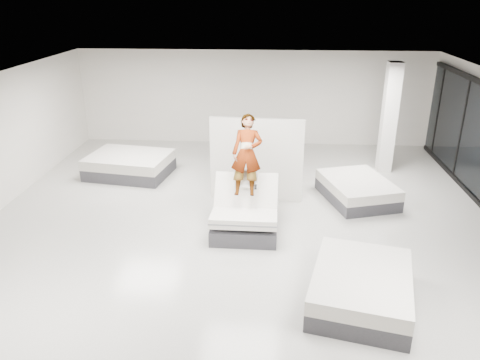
{
  "coord_description": "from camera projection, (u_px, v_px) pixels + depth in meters",
  "views": [
    {
      "loc": [
        0.6,
        -8.91,
        5.01
      ],
      "look_at": [
        -0.07,
        0.96,
        1.0
      ],
      "focal_mm": 35.0,
      "sensor_mm": 36.0,
      "label": 1
    }
  ],
  "objects": [
    {
      "name": "flat_bed_right_near",
      "position": [
        361.0,
        288.0,
        8.0
      ],
      "size": [
        2.05,
        2.45,
        0.59
      ],
      "color": "#39393E",
      "rests_on": "floor"
    },
    {
      "name": "flat_bed_right_far",
      "position": [
        357.0,
        190.0,
        11.98
      ],
      "size": [
        2.01,
        2.34,
        0.55
      ],
      "color": "#39393E",
      "rests_on": "floor"
    },
    {
      "name": "remote",
      "position": [
        256.0,
        187.0,
        10.18
      ],
      "size": [
        0.05,
        0.14,
        0.08
      ],
      "primitive_type": "cube",
      "rotation": [
        0.35,
        0.0,
        -0.01
      ],
      "color": "black",
      "rests_on": "person"
    },
    {
      "name": "person",
      "position": [
        247.0,
        171.0,
        10.43
      ],
      "size": [
        0.69,
        1.83,
        1.26
      ],
      "primitive_type": "imported",
      "rotation": [
        1.07,
        0.0,
        -0.01
      ],
      "color": "slate",
      "rests_on": "hero_bed"
    },
    {
      "name": "flat_bed_left_far",
      "position": [
        130.0,
        165.0,
        13.61
      ],
      "size": [
        2.48,
        2.01,
        0.62
      ],
      "color": "#39393E",
      "rests_on": "floor"
    },
    {
      "name": "hero_bed",
      "position": [
        245.0,
        214.0,
        10.45
      ],
      "size": [
        1.46,
        1.91,
        1.28
      ],
      "color": "#39393E",
      "rests_on": "floor"
    },
    {
      "name": "room",
      "position": [
        240.0,
        170.0,
        9.56
      ],
      "size": [
        14.0,
        14.04,
        3.2
      ],
      "color": "beige",
      "rests_on": "ground"
    },
    {
      "name": "column",
      "position": [
        389.0,
        118.0,
        13.47
      ],
      "size": [
        0.4,
        0.4,
        3.2
      ],
      "primitive_type": "cube",
      "color": "white",
      "rests_on": "floor"
    },
    {
      "name": "divider_panel",
      "position": [
        256.0,
        160.0,
        11.75
      ],
      "size": [
        2.35,
        0.3,
        2.14
      ],
      "primitive_type": "cube",
      "rotation": [
        0.0,
        0.0,
        -0.08
      ],
      "color": "white",
      "rests_on": "floor"
    }
  ]
}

